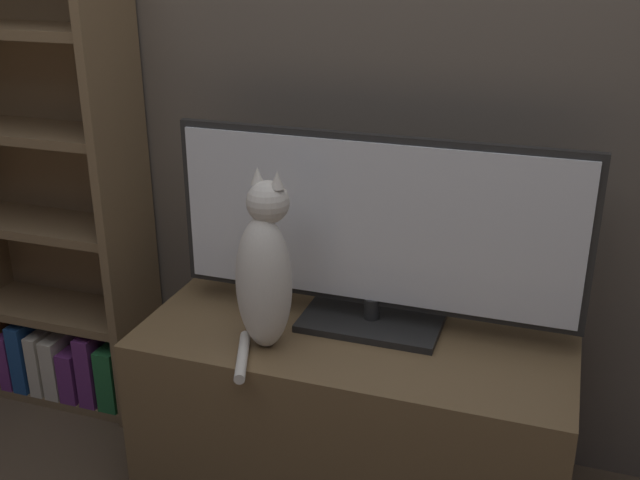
% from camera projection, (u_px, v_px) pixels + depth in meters
% --- Properties ---
extents(wall_back, '(4.80, 0.05, 2.60)m').
position_uv_depth(wall_back, '(394.00, 24.00, 2.05)').
color(wall_back, '#60564C').
rests_on(wall_back, ground_plane).
extents(tv_stand, '(1.18, 0.55, 0.51)m').
position_uv_depth(tv_stand, '(354.00, 410.00, 2.16)').
color(tv_stand, brown).
rests_on(tv_stand, ground_plane).
extents(tv, '(1.13, 0.23, 0.54)m').
position_uv_depth(tv, '(374.00, 233.00, 2.01)').
color(tv, black).
rests_on(tv, tv_stand).
extents(cat, '(0.18, 0.30, 0.48)m').
position_uv_depth(cat, '(265.00, 273.00, 1.93)').
color(cat, silver).
rests_on(cat, tv_stand).
extents(bookshelf, '(0.63, 0.28, 1.59)m').
position_uv_depth(bookshelf, '(54.00, 212.00, 2.49)').
color(bookshelf, brown).
rests_on(bookshelf, ground_plane).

